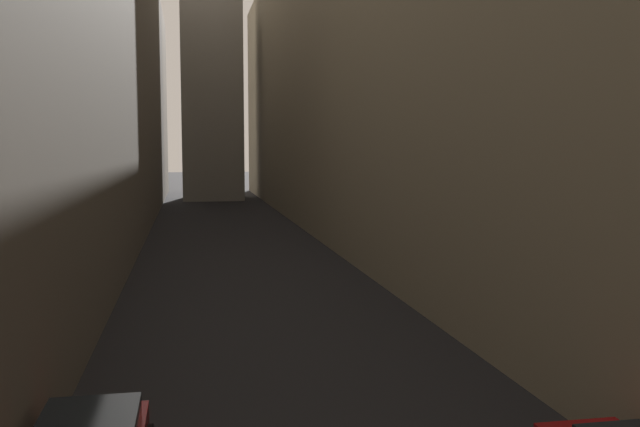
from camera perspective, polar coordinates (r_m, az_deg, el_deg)
ground_plane at (r=41.95m, az=-6.92°, el=-2.82°), size 264.00×264.00×0.00m
building_block_left at (r=44.89m, az=-24.04°, el=11.52°), size 14.44×108.00×22.24m
building_block_right at (r=46.45m, az=8.97°, el=12.80°), size 14.40×108.00×24.00m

